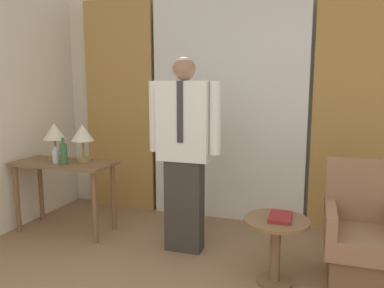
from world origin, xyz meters
The scene contains 13 objects.
wall_back centered at (0.00, 3.22, 1.35)m, with size 10.00×0.06×2.70m.
curtain_sheer_center centered at (0.00, 3.09, 1.29)m, with size 1.77×0.06×2.58m.
curtain_drape_left centered at (-1.37, 3.09, 1.29)m, with size 0.90×0.06×2.58m.
curtain_drape_right centered at (1.37, 3.09, 1.29)m, with size 0.90×0.06×2.58m.
desk centered at (-1.54, 2.17, 0.62)m, with size 1.07×0.49×0.76m.
table_lamp_left centered at (-1.72, 2.27, 1.04)m, with size 0.24×0.24×0.40m.
table_lamp_right centered at (-1.37, 2.27, 1.04)m, with size 0.24×0.24×0.40m.
bottle_near_edge centered at (-1.59, 2.10, 0.83)m, with size 0.07×0.07×0.18m.
bottle_by_lamp centered at (-1.46, 2.06, 0.87)m, with size 0.07×0.07×0.28m.
person centered at (-0.18, 2.12, 0.98)m, with size 0.69×0.23×1.81m.
armchair centered at (1.36, 2.02, 0.34)m, with size 0.57×0.61×0.95m.
side_table centered at (0.71, 1.76, 0.36)m, with size 0.51×0.51×0.53m.
book centered at (0.73, 1.77, 0.54)m, with size 0.17×0.26×0.03m.
Camera 1 is at (0.95, -1.08, 1.56)m, focal length 35.00 mm.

